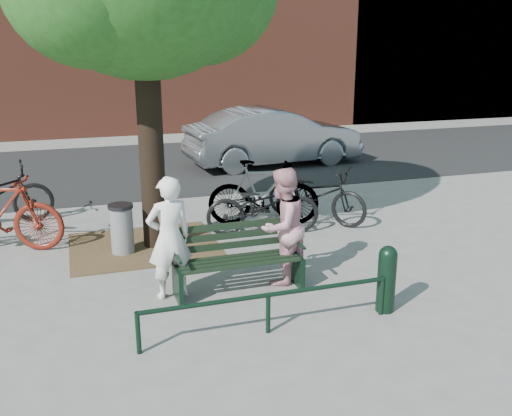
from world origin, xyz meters
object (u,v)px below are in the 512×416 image
object	(u,v)px
park_bench	(237,257)
bollard	(387,277)
person_right	(282,226)
bicycle_c	(263,206)
parked_car	(274,137)
person_left	(169,238)
litter_bin	(122,229)

from	to	relation	value
park_bench	bollard	distance (m)	2.00
park_bench	person_right	bearing A→B (deg)	6.01
bicycle_c	parked_car	xyz separation A→B (m)	(2.18, 5.47, 0.26)
person_left	bollard	distance (m)	2.83
bollard	parked_car	bearing A→B (deg)	79.24
person_right	bicycle_c	size ratio (longest dim) A/B	0.83
person_left	parked_car	bearing A→B (deg)	-127.71
person_left	person_right	bearing A→B (deg)	171.31
bicycle_c	person_left	bearing A→B (deg)	146.36
park_bench	parked_car	bearing A→B (deg)	66.68
person_left	park_bench	bearing A→B (deg)	166.80
litter_bin	parked_car	xyz separation A→B (m)	(4.63, 5.67, 0.37)
person_right	parked_car	size ratio (longest dim) A/B	0.34
park_bench	bollard	xyz separation A→B (m)	(1.60, -1.20, -0.01)
litter_bin	parked_car	size ratio (longest dim) A/B	0.17
person_right	litter_bin	xyz separation A→B (m)	(-2.04, 1.85, -0.41)
bicycle_c	parked_car	size ratio (longest dim) A/B	0.42
bollard	bicycle_c	xyz separation A→B (m)	(-0.51, 3.33, 0.06)
person_right	bollard	distance (m)	1.62
parked_car	bicycle_c	bearing A→B (deg)	153.18
person_right	bollard	xyz separation A→B (m)	(0.92, -1.28, -0.36)
person_left	bollard	xyz separation A→B (m)	(2.50, -1.28, -0.36)
park_bench	person_left	bearing A→B (deg)	175.49
litter_bin	parked_car	bearing A→B (deg)	50.75
person_left	parked_car	distance (m)	8.60
litter_bin	parked_car	world-z (taller)	parked_car
litter_bin	park_bench	bearing A→B (deg)	-54.71
person_left	litter_bin	bearing A→B (deg)	-84.73
person_right	bicycle_c	distance (m)	2.11
bicycle_c	park_bench	bearing A→B (deg)	163.28
parked_car	bollard	bearing A→B (deg)	164.12
bollard	bicycle_c	distance (m)	3.36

